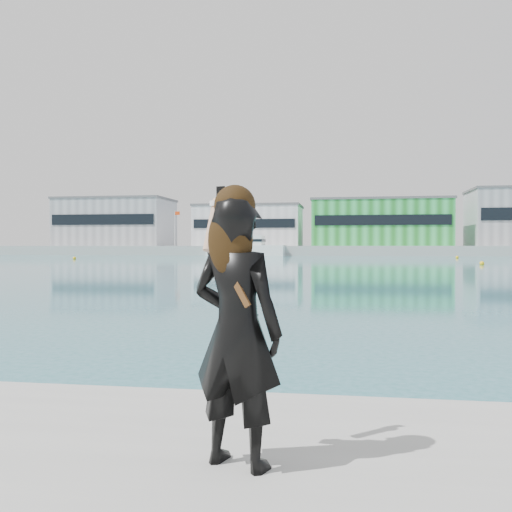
% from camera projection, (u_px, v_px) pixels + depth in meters
% --- Properties ---
extents(far_quay, '(320.00, 40.00, 2.00)m').
position_uv_depth(far_quay, '(344.00, 250.00, 132.26)').
color(far_quay, '#9E9E99').
rests_on(far_quay, ground).
extents(warehouse_grey_left, '(26.52, 16.36, 11.50)m').
position_uv_depth(warehouse_grey_left, '(116.00, 222.00, 138.81)').
color(warehouse_grey_left, gray).
rests_on(warehouse_grey_left, far_quay).
extents(warehouse_white, '(24.48, 15.35, 9.50)m').
position_uv_depth(warehouse_white, '(249.00, 226.00, 133.63)').
color(warehouse_white, silver).
rests_on(warehouse_white, far_quay).
extents(warehouse_green, '(30.60, 16.36, 10.50)m').
position_uv_depth(warehouse_green, '(380.00, 223.00, 128.89)').
color(warehouse_green, '#21872C').
rests_on(warehouse_green, far_quay).
extents(flagpole_left, '(1.28, 0.16, 8.00)m').
position_uv_depth(flagpole_left, '(175.00, 226.00, 129.25)').
color(flagpole_left, silver).
rests_on(flagpole_left, far_quay).
extents(flagpole_right, '(1.28, 0.16, 8.00)m').
position_uv_depth(flagpole_right, '(450.00, 224.00, 119.79)').
color(flagpole_right, silver).
rests_on(flagpole_right, far_quay).
extents(motor_yacht, '(16.24, 5.55, 7.45)m').
position_uv_depth(motor_yacht, '(244.00, 245.00, 116.24)').
color(motor_yacht, white).
rests_on(motor_yacht, ground).
extents(buoy_near, '(0.50, 0.50, 0.50)m').
position_uv_depth(buoy_near, '(482.00, 265.00, 60.71)').
color(buoy_near, yellow).
rests_on(buoy_near, ground).
extents(buoy_far, '(0.50, 0.50, 0.50)m').
position_uv_depth(buoy_far, '(74.00, 259.00, 85.81)').
color(buoy_far, yellow).
rests_on(buoy_far, ground).
extents(buoy_extra, '(0.50, 0.50, 0.50)m').
position_uv_depth(buoy_extra, '(457.00, 258.00, 92.44)').
color(buoy_extra, yellow).
rests_on(buoy_extra, ground).
extents(woman, '(0.65, 0.54, 1.63)m').
position_uv_depth(woman, '(236.00, 323.00, 3.25)').
color(woman, black).
rests_on(woman, near_quay).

